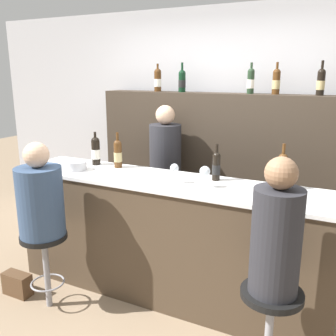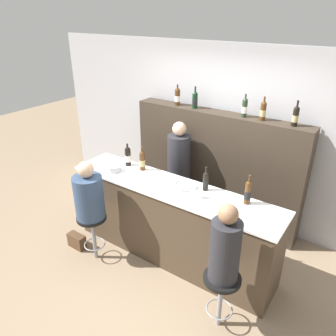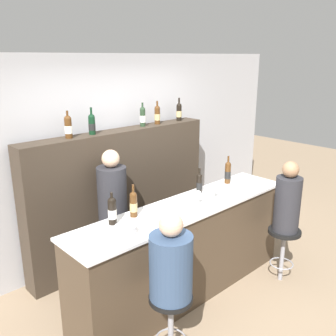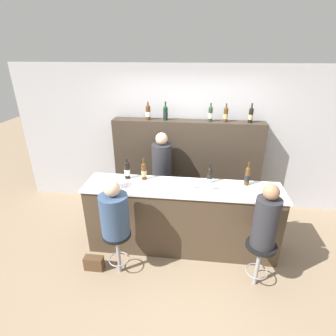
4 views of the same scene
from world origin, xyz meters
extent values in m
plane|color=#8C755B|center=(0.00, 0.00, 0.00)|extent=(16.00, 16.00, 0.00)
cube|color=#B2B2B7|center=(0.00, 1.66, 1.30)|extent=(6.40, 0.05, 2.60)
cube|color=#473828|center=(0.00, 0.28, 0.51)|extent=(2.74, 0.56, 1.02)
cube|color=white|center=(0.00, 0.28, 1.04)|extent=(2.78, 0.60, 0.03)
cube|color=#382D23|center=(0.00, 1.43, 0.85)|extent=(2.60, 0.28, 1.70)
cylinder|color=black|center=(-0.83, 0.45, 1.17)|extent=(0.08, 0.08, 0.23)
cylinder|color=white|center=(-0.83, 0.45, 1.16)|extent=(0.08, 0.08, 0.09)
sphere|color=black|center=(-0.83, 0.45, 1.28)|extent=(0.08, 0.08, 0.08)
cylinder|color=black|center=(-0.83, 0.45, 1.33)|extent=(0.02, 0.02, 0.07)
cylinder|color=#4C2D14|center=(-0.58, 0.45, 1.16)|extent=(0.07, 0.07, 0.22)
cylinder|color=tan|center=(-0.58, 0.45, 1.15)|extent=(0.08, 0.08, 0.09)
sphere|color=#4C2D14|center=(-0.58, 0.45, 1.27)|extent=(0.07, 0.07, 0.07)
cylinder|color=#4C2D14|center=(-0.58, 0.45, 1.34)|extent=(0.02, 0.02, 0.09)
cylinder|color=black|center=(0.37, 0.45, 1.15)|extent=(0.06, 0.06, 0.20)
cylinder|color=black|center=(0.37, 0.45, 1.14)|extent=(0.07, 0.07, 0.08)
sphere|color=black|center=(0.37, 0.45, 1.25)|extent=(0.06, 0.06, 0.06)
cylinder|color=black|center=(0.37, 0.45, 1.31)|extent=(0.02, 0.02, 0.09)
cylinder|color=#4C2D14|center=(0.89, 0.45, 1.17)|extent=(0.07, 0.07, 0.24)
cylinder|color=black|center=(0.89, 0.45, 1.16)|extent=(0.07, 0.07, 0.09)
sphere|color=#4C2D14|center=(0.89, 0.45, 1.29)|extent=(0.07, 0.07, 0.07)
cylinder|color=#4C2D14|center=(0.89, 0.45, 1.35)|extent=(0.02, 0.02, 0.09)
cylinder|color=#4C2D14|center=(-0.68, 1.43, 1.80)|extent=(0.08, 0.08, 0.21)
cylinder|color=white|center=(-0.68, 1.43, 1.79)|extent=(0.08, 0.08, 0.08)
sphere|color=#4C2D14|center=(-0.68, 1.43, 1.91)|extent=(0.08, 0.08, 0.08)
cylinder|color=#4C2D14|center=(-0.68, 1.43, 1.96)|extent=(0.02, 0.02, 0.08)
cylinder|color=black|center=(-0.38, 1.43, 1.80)|extent=(0.08, 0.08, 0.20)
cylinder|color=black|center=(-0.38, 1.43, 1.79)|extent=(0.08, 0.08, 0.08)
sphere|color=black|center=(-0.38, 1.43, 1.90)|extent=(0.08, 0.08, 0.08)
cylinder|color=black|center=(-0.38, 1.43, 1.96)|extent=(0.02, 0.02, 0.10)
cylinder|color=#233823|center=(0.37, 1.43, 1.81)|extent=(0.07, 0.07, 0.21)
cylinder|color=white|center=(0.37, 1.43, 1.80)|extent=(0.07, 0.07, 0.09)
sphere|color=#233823|center=(0.37, 1.43, 1.91)|extent=(0.07, 0.07, 0.07)
cylinder|color=#233823|center=(0.37, 1.43, 1.97)|extent=(0.02, 0.02, 0.07)
cylinder|color=#4C2D14|center=(0.62, 1.43, 1.80)|extent=(0.07, 0.07, 0.21)
cylinder|color=tan|center=(0.62, 1.43, 1.79)|extent=(0.08, 0.08, 0.08)
sphere|color=#4C2D14|center=(0.62, 1.43, 1.91)|extent=(0.07, 0.07, 0.07)
cylinder|color=#4C2D14|center=(0.62, 1.43, 1.96)|extent=(0.02, 0.02, 0.08)
cylinder|color=black|center=(1.02, 1.43, 1.80)|extent=(0.07, 0.07, 0.21)
cylinder|color=tan|center=(1.02, 1.43, 1.79)|extent=(0.07, 0.07, 0.08)
sphere|color=black|center=(1.02, 1.43, 1.91)|extent=(0.07, 0.07, 0.07)
cylinder|color=black|center=(1.02, 1.43, 1.97)|extent=(0.02, 0.02, 0.09)
cylinder|color=silver|center=(0.11, 0.22, 1.06)|extent=(0.07, 0.07, 0.00)
cylinder|color=silver|center=(0.11, 0.22, 1.10)|extent=(0.01, 0.01, 0.09)
sphere|color=silver|center=(0.11, 0.22, 1.18)|extent=(0.07, 0.07, 0.07)
cylinder|color=silver|center=(0.36, 0.22, 1.06)|extent=(0.06, 0.06, 0.00)
cylinder|color=silver|center=(0.36, 0.22, 1.10)|extent=(0.01, 0.01, 0.09)
sphere|color=silver|center=(0.36, 0.22, 1.18)|extent=(0.08, 0.08, 0.08)
cylinder|color=#B7B7BC|center=(-0.86, 0.20, 1.09)|extent=(0.19, 0.19, 0.08)
cylinder|color=gray|center=(-0.80, -0.32, 0.30)|extent=(0.05, 0.05, 0.61)
cylinder|color=black|center=(-0.80, -0.32, 0.63)|extent=(0.37, 0.37, 0.04)
cylinder|color=#334766|center=(-0.80, -0.32, 0.93)|extent=(0.36, 0.36, 0.55)
sphere|color=#D8AD8C|center=(-0.80, -0.32, 1.30)|extent=(0.20, 0.20, 0.20)
cylinder|color=gray|center=(1.01, -0.32, 0.30)|extent=(0.05, 0.05, 0.61)
torus|color=gray|center=(1.01, -0.32, 0.21)|extent=(0.28, 0.28, 0.02)
cylinder|color=black|center=(1.01, -0.32, 0.63)|extent=(0.37, 0.37, 0.04)
cylinder|color=#28282D|center=(1.01, -0.32, 0.97)|extent=(0.29, 0.29, 0.63)
sphere|color=#936B4C|center=(1.01, -0.32, 1.38)|extent=(0.18, 0.18, 0.18)
cylinder|color=#28282D|center=(-0.40, 1.06, 0.69)|extent=(0.33, 0.33, 1.39)
sphere|color=#D8AD8C|center=(-0.40, 1.06, 1.49)|extent=(0.20, 0.20, 0.20)
camera|label=1|loc=(1.33, -2.36, 1.91)|focal=40.00mm
camera|label=2|loc=(1.94, -2.58, 2.98)|focal=35.00mm
camera|label=3|loc=(-2.65, -2.25, 2.56)|focal=40.00mm
camera|label=4|loc=(0.18, -2.94, 2.80)|focal=28.00mm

